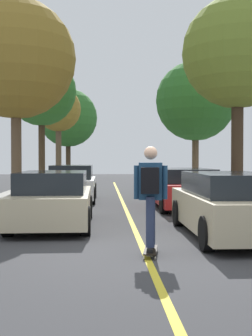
{
  "coord_description": "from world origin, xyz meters",
  "views": [
    {
      "loc": [
        -0.73,
        -7.97,
        1.68
      ],
      "look_at": [
        0.02,
        7.25,
        1.35
      ],
      "focal_mm": 48.69,
      "sensor_mm": 36.0,
      "label": 1
    }
  ],
  "objects_px": {
    "parked_car_right_nearest": "(230,204)",
    "street_tree_left_farthest": "(68,118)",
    "street_tree_left_nearest": "(16,59)",
    "street_tree_left_far": "(58,110)",
    "parked_car_right_near": "(184,188)",
    "street_tree_left_near": "(42,92)",
    "street_tree_right_nearest": "(238,54)",
    "street_tree_right_near": "(196,101)",
    "skateboard": "(151,250)",
    "skateboarder": "(151,191)",
    "parked_car_left_nearest": "(53,199)",
    "parked_car_left_near": "(72,183)"
  },
  "relations": [
    {
      "from": "street_tree_left_farthest",
      "to": "street_tree_right_near",
      "type": "height_order",
      "value": "street_tree_left_farthest"
    },
    {
      "from": "street_tree_left_farthest",
      "to": "skateboard",
      "type": "distance_m",
      "value": 30.63
    },
    {
      "from": "street_tree_right_near",
      "to": "street_tree_left_far",
      "type": "bearing_deg",
      "value": 131.4
    },
    {
      "from": "street_tree_left_nearest",
      "to": "street_tree_right_near",
      "type": "bearing_deg",
      "value": 39.88
    },
    {
      "from": "street_tree_right_nearest",
      "to": "street_tree_right_near",
      "type": "relative_size",
      "value": 1.11
    },
    {
      "from": "parked_car_left_nearest",
      "to": "parked_car_right_near",
      "type": "height_order",
      "value": "parked_car_left_nearest"
    },
    {
      "from": "street_tree_left_nearest",
      "to": "street_tree_left_farthest",
      "type": "xyz_separation_m",
      "value": [
        0.0,
        22.45,
        0.04
      ]
    },
    {
      "from": "street_tree_left_near",
      "to": "street_tree_left_farthest",
      "type": "xyz_separation_m",
      "value": [
        0.0,
        16.17,
        0.2
      ]
    },
    {
      "from": "street_tree_right_near",
      "to": "skateboarder",
      "type": "xyz_separation_m",
      "value": [
        -3.56,
        -13.67,
        -3.26
      ]
    },
    {
      "from": "parked_car_right_nearest",
      "to": "parked_car_right_near",
      "type": "relative_size",
      "value": 1.03
    },
    {
      "from": "street_tree_right_nearest",
      "to": "skateboarder",
      "type": "distance_m",
      "value": 8.73
    },
    {
      "from": "street_tree_left_far",
      "to": "skateboard",
      "type": "distance_m",
      "value": 22.7
    },
    {
      "from": "street_tree_left_farthest",
      "to": "street_tree_left_far",
      "type": "bearing_deg",
      "value": -90.0
    },
    {
      "from": "parked_car_left_near",
      "to": "street_tree_left_farthest",
      "type": "bearing_deg",
      "value": 94.81
    },
    {
      "from": "street_tree_left_far",
      "to": "street_tree_right_nearest",
      "type": "xyz_separation_m",
      "value": [
        7.28,
        -15.02,
        0.28
      ]
    },
    {
      "from": "street_tree_right_nearest",
      "to": "skateboard",
      "type": "relative_size",
      "value": 7.87
    },
    {
      "from": "street_tree_left_far",
      "to": "street_tree_left_farthest",
      "type": "height_order",
      "value": "street_tree_left_farthest"
    },
    {
      "from": "parked_car_right_near",
      "to": "skateboarder",
      "type": "bearing_deg",
      "value": -104.44
    },
    {
      "from": "parked_car_right_near",
      "to": "skateboarder",
      "type": "relative_size",
      "value": 2.46
    },
    {
      "from": "street_tree_left_nearest",
      "to": "street_tree_left_far",
      "type": "bearing_deg",
      "value": 90.0
    },
    {
      "from": "parked_car_right_nearest",
      "to": "street_tree_left_farthest",
      "type": "bearing_deg",
      "value": 101.24
    },
    {
      "from": "street_tree_left_far",
      "to": "street_tree_right_near",
      "type": "relative_size",
      "value": 1.0
    },
    {
      "from": "street_tree_left_nearest",
      "to": "street_tree_right_nearest",
      "type": "height_order",
      "value": "street_tree_left_nearest"
    },
    {
      "from": "parked_car_right_nearest",
      "to": "street_tree_left_far",
      "type": "height_order",
      "value": "street_tree_left_far"
    },
    {
      "from": "street_tree_left_far",
      "to": "street_tree_right_near",
      "type": "bearing_deg",
      "value": -48.6
    },
    {
      "from": "parked_car_left_nearest",
      "to": "street_tree_right_nearest",
      "type": "distance_m",
      "value": 7.91
    },
    {
      "from": "street_tree_left_far",
      "to": "street_tree_left_farthest",
      "type": "distance_m",
      "value": 8.12
    },
    {
      "from": "street_tree_left_farthest",
      "to": "skateboard",
      "type": "height_order",
      "value": "street_tree_left_farthest"
    },
    {
      "from": "parked_car_right_near",
      "to": "street_tree_right_nearest",
      "type": "relative_size",
      "value": 0.64
    },
    {
      "from": "street_tree_left_farthest",
      "to": "street_tree_right_nearest",
      "type": "xyz_separation_m",
      "value": [
        7.28,
        -23.13,
        0.08
      ]
    },
    {
      "from": "parked_car_right_nearest",
      "to": "street_tree_left_nearest",
      "type": "height_order",
      "value": "street_tree_left_nearest"
    },
    {
      "from": "parked_car_left_near",
      "to": "skateboarder",
      "type": "xyz_separation_m",
      "value": [
        2.04,
        -10.18,
        0.43
      ]
    },
    {
      "from": "street_tree_left_near",
      "to": "skateboarder",
      "type": "relative_size",
      "value": 3.56
    },
    {
      "from": "street_tree_left_near",
      "to": "street_tree_right_near",
      "type": "xyz_separation_m",
      "value": [
        7.28,
        -0.2,
        -0.43
      ]
    },
    {
      "from": "skateboard",
      "to": "skateboarder",
      "type": "height_order",
      "value": "skateboarder"
    },
    {
      "from": "parked_car_right_nearest",
      "to": "skateboard",
      "type": "distance_m",
      "value": 2.67
    },
    {
      "from": "parked_car_right_nearest",
      "to": "street_tree_right_nearest",
      "type": "height_order",
      "value": "street_tree_right_nearest"
    },
    {
      "from": "skateboarder",
      "to": "street_tree_left_nearest",
      "type": "bearing_deg",
      "value": 116.08
    },
    {
      "from": "street_tree_left_near",
      "to": "skateboarder",
      "type": "height_order",
      "value": "street_tree_left_near"
    },
    {
      "from": "street_tree_left_farthest",
      "to": "skateboarder",
      "type": "height_order",
      "value": "street_tree_left_farthest"
    },
    {
      "from": "street_tree_left_far",
      "to": "parked_car_left_nearest",
      "type": "bearing_deg",
      "value": -84.81
    },
    {
      "from": "parked_car_left_nearest",
      "to": "parked_car_right_near",
      "type": "bearing_deg",
      "value": 44.33
    },
    {
      "from": "parked_car_left_near",
      "to": "street_tree_left_nearest",
      "type": "relative_size",
      "value": 0.6
    },
    {
      "from": "street_tree_left_near",
      "to": "street_tree_right_nearest",
      "type": "xyz_separation_m",
      "value": [
        7.28,
        -6.97,
        0.28
      ]
    },
    {
      "from": "skateboard",
      "to": "skateboarder",
      "type": "distance_m",
      "value": 1.03
    },
    {
      "from": "parked_car_right_nearest",
      "to": "street_tree_left_near",
      "type": "relative_size",
      "value": 0.71
    },
    {
      "from": "street_tree_left_near",
      "to": "street_tree_left_farthest",
      "type": "height_order",
      "value": "street_tree_left_farthest"
    },
    {
      "from": "parked_car_left_nearest",
      "to": "street_tree_left_far",
      "type": "distance_m",
      "value": 18.96
    },
    {
      "from": "street_tree_left_nearest",
      "to": "skateboard",
      "type": "bearing_deg",
      "value": -63.8
    },
    {
      "from": "street_tree_left_far",
      "to": "street_tree_right_nearest",
      "type": "distance_m",
      "value": 16.69
    }
  ]
}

